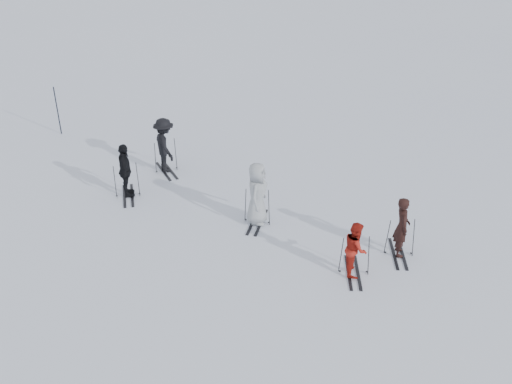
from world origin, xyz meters
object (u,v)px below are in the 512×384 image
at_px(skier_near_dark, 402,228).
at_px(skier_uphill_left, 125,171).
at_px(skier_uphill_far, 165,146).
at_px(piste_marker, 57,111).
at_px(skier_grey, 257,194).
at_px(skier_red, 355,249).

distance_m(skier_near_dark, skier_uphill_left, 8.86).
relative_size(skier_uphill_far, piste_marker, 0.98).
height_order(skier_uphill_left, piste_marker, piste_marker).
bearing_deg(skier_uphill_left, skier_grey, -124.12).
bearing_deg(skier_red, piste_marker, 50.72).
relative_size(skier_uphill_left, skier_uphill_far, 0.92).
relative_size(skier_uphill_left, piste_marker, 0.91).
xyz_separation_m(skier_near_dark, skier_uphill_far, (-4.73, 7.51, 0.11)).
xyz_separation_m(skier_red, skier_uphill_far, (-3.12, 7.81, 0.22)).
bearing_deg(piste_marker, skier_uphill_left, -76.18).
distance_m(skier_uphill_left, skier_uphill_far, 2.13).
height_order(skier_uphill_left, skier_uphill_far, skier_uphill_far).
distance_m(skier_near_dark, skier_red, 1.64).
bearing_deg(piste_marker, skier_near_dark, -57.67).
height_order(skier_red, skier_uphill_far, skier_uphill_far).
bearing_deg(skier_red, skier_grey, 47.56).
bearing_deg(piste_marker, skier_grey, -62.69).
xyz_separation_m(skier_red, skier_uphill_left, (-4.76, 6.45, 0.15)).
height_order(skier_near_dark, skier_uphill_far, skier_uphill_far).
height_order(skier_red, skier_uphill_left, skier_uphill_left).
distance_m(skier_near_dark, piste_marker, 14.84).
relative_size(skier_red, skier_grey, 0.78).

